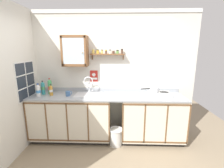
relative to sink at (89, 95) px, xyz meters
The scene contains 20 objects.
floor 1.08m from the sink, 42.26° to the right, with size 6.12×6.12×0.00m, color gray.
back_wall 0.62m from the sink, 38.25° to the left, with size 3.72×0.07×2.66m.
side_wall_left 1.41m from the sink, 152.17° to the right, with size 0.05×3.42×2.66m, color silver.
lower_cabinet_run 0.60m from the sink, behind, with size 1.62×0.64×0.93m.
lower_cabinet_run_right 1.39m from the sink, ahead, with size 1.25×0.64×0.93m.
countertop 0.38m from the sink, ahead, with size 3.08×0.66×0.03m, color #9EA3A8.
backsplash 0.47m from the sink, 34.88° to the left, with size 3.08×0.02×0.08m, color #9EA3A8.
sink is the anchor object (origin of this frame).
hot_plate_stove 1.44m from the sink, ahead, with size 0.44×0.32×0.07m.
saucepan 1.33m from the sink, ahead, with size 0.37×0.20×0.10m.
bottle_soda_green_0 0.83m from the sink, behind, with size 0.08×0.08×0.33m.
bottle_opaque_white_1 0.99m from the sink, behind, with size 0.09×0.09×0.26m.
bottle_detergent_teal_2 0.95m from the sink, behind, with size 0.08×0.08×0.29m.
bottle_juice_amber_3 0.76m from the sink, behind, with size 0.07×0.07×0.23m.
mug 0.41m from the sink, 166.21° to the right, with size 0.12×0.09×0.10m.
wall_cabinet 0.94m from the sink, 151.99° to the left, with size 0.51×0.28×0.61m.
spice_shelf 0.95m from the sink, 28.52° to the left, with size 0.71×0.14×0.23m.
warning_sign 0.45m from the sink, 73.93° to the left, with size 0.17×0.01×0.24m.
window 1.23m from the sink, behind, with size 0.03×0.62×0.74m.
trash_bin 0.99m from the sink, 24.65° to the right, with size 0.28×0.28×0.34m.
Camera 1 is at (0.21, -2.78, 1.88)m, focal length 25.51 mm.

